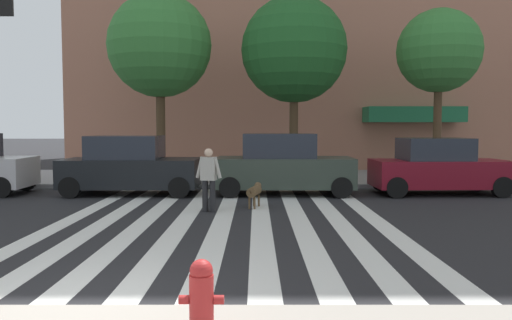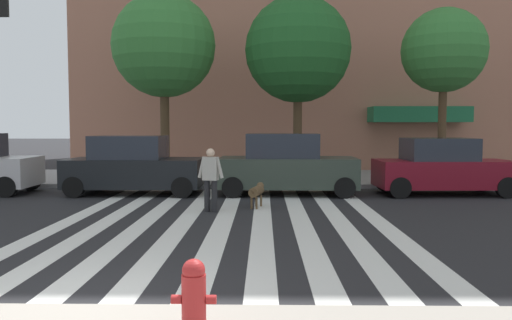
{
  "view_description": "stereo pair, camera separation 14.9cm",
  "coord_description": "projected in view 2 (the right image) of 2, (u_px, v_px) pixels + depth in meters",
  "views": [
    {
      "loc": [
        2.11,
        -5.66,
        2.2
      ],
      "look_at": [
        2.06,
        7.42,
        1.33
      ],
      "focal_mm": 35.29,
      "sensor_mm": 36.0,
      "label": 1
    },
    {
      "loc": [
        2.26,
        -5.66,
        2.2
      ],
      "look_at": [
        2.06,
        7.42,
        1.33
      ],
      "focal_mm": 35.29,
      "sensor_mm": 36.0,
      "label": 2
    }
  ],
  "objects": [
    {
      "name": "pedestrian_bystander",
      "position": [
        440.0,
        156.0,
        19.52
      ],
      "size": [
        0.28,
        0.71,
        1.64
      ],
      "color": "black",
      "rests_on": "sidewalk_far"
    },
    {
      "name": "sidewalk_far",
      "position": [
        209.0,
        178.0,
        20.89
      ],
      "size": [
        80.0,
        6.0,
        0.15
      ],
      "primitive_type": "cube",
      "color": "gray",
      "rests_on": "ground_plane"
    },
    {
      "name": "street_tree_further",
      "position": [
        444.0,
        51.0,
        18.8
      ],
      "size": [
        3.14,
        3.14,
        6.47
      ],
      "color": "#4C3823",
      "rests_on": "sidewalk_far"
    },
    {
      "name": "ground_plane",
      "position": [
        168.0,
        220.0,
        11.86
      ],
      "size": [
        160.0,
        160.0,
        0.0
      ],
      "primitive_type": "plane",
      "color": "#232326"
    },
    {
      "name": "parked_car_third_in_line",
      "position": [
        286.0,
        166.0,
        16.26
      ],
      "size": [
        4.43,
        2.04,
        1.98
      ],
      "color": "#2F3A31",
      "rests_on": "ground_plane"
    },
    {
      "name": "dog_on_leash",
      "position": [
        257.0,
        191.0,
        13.66
      ],
      "size": [
        0.43,
        1.1,
        0.65
      ],
      "color": "brown",
      "rests_on": "ground_plane"
    },
    {
      "name": "fire_hydrant",
      "position": [
        194.0,
        299.0,
        4.91
      ],
      "size": [
        0.44,
        0.32,
        0.76
      ],
      "color": "#AD2323",
      "rests_on": "sidewalk_near"
    },
    {
      "name": "street_tree_middle",
      "position": [
        298.0,
        50.0,
        18.87
      ],
      "size": [
        3.98,
        3.98,
        6.93
      ],
      "color": "#4C3823",
      "rests_on": "sidewalk_far"
    },
    {
      "name": "street_tree_nearest",
      "position": [
        164.0,
        46.0,
        19.16
      ],
      "size": [
        3.94,
        3.94,
        7.11
      ],
      "color": "#4C3823",
      "rests_on": "sidewalk_far"
    },
    {
      "name": "crosswalk_stripes",
      "position": [
        224.0,
        220.0,
        11.84
      ],
      "size": [
        7.65,
        11.5,
        0.01
      ],
      "color": "silver",
      "rests_on": "ground_plane"
    },
    {
      "name": "parked_car_fourth_in_line",
      "position": [
        442.0,
        168.0,
        16.18
      ],
      "size": [
        4.3,
        2.0,
        1.83
      ],
      "color": "maroon",
      "rests_on": "ground_plane"
    },
    {
      "name": "pedestrian_dog_walker",
      "position": [
        211.0,
        176.0,
        12.94
      ],
      "size": [
        0.7,
        0.32,
        1.64
      ],
      "color": "black",
      "rests_on": "ground_plane"
    },
    {
      "name": "parked_car_behind_first",
      "position": [
        134.0,
        166.0,
        16.33
      ],
      "size": [
        4.34,
        2.02,
        1.9
      ],
      "color": "black",
      "rests_on": "ground_plane"
    }
  ]
}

